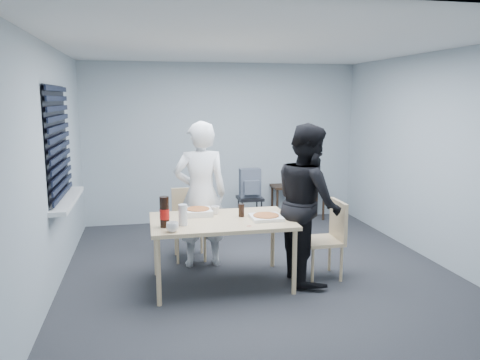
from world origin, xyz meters
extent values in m
plane|color=#2A2A2F|center=(0.00, 0.00, 0.00)|extent=(5.00, 5.00, 0.00)
plane|color=white|center=(0.00, 0.00, 2.60)|extent=(5.00, 5.00, 0.00)
plane|color=#ABB8BE|center=(0.00, 2.50, 1.30)|extent=(4.50, 0.00, 4.50)
plane|color=#ABB8BE|center=(0.00, -2.50, 1.30)|extent=(4.50, 0.00, 4.50)
plane|color=#ABB8BE|center=(-2.25, 0.00, 1.30)|extent=(0.00, 5.00, 5.00)
plane|color=#ABB8BE|center=(2.25, 0.00, 1.30)|extent=(0.00, 5.00, 5.00)
plane|color=black|center=(-2.23, 0.40, 1.55)|extent=(0.00, 1.30, 1.30)
cube|color=black|center=(-2.21, 0.40, 1.55)|extent=(0.04, 1.30, 1.25)
cube|color=silver|center=(-2.16, 0.40, 0.89)|extent=(0.18, 1.42, 0.05)
cube|color=beige|center=(-0.49, -0.26, 0.72)|extent=(1.52, 0.96, 0.04)
cylinder|color=beige|center=(-1.19, -0.68, 0.35)|extent=(0.05, 0.05, 0.70)
cylinder|color=beige|center=(-1.19, 0.16, 0.35)|extent=(0.05, 0.05, 0.70)
cylinder|color=beige|center=(0.21, -0.68, 0.35)|extent=(0.05, 0.05, 0.70)
cylinder|color=beige|center=(0.21, 0.16, 0.35)|extent=(0.05, 0.05, 0.70)
cube|color=beige|center=(-0.75, 0.65, 0.43)|extent=(0.42, 0.42, 0.04)
cube|color=beige|center=(-0.75, 0.84, 0.67)|extent=(0.42, 0.04, 0.44)
cylinder|color=beige|center=(-0.92, 0.48, 0.21)|extent=(0.03, 0.03, 0.41)
cylinder|color=beige|center=(-0.92, 0.82, 0.21)|extent=(0.03, 0.03, 0.41)
cylinder|color=beige|center=(-0.58, 0.48, 0.21)|extent=(0.03, 0.03, 0.41)
cylinder|color=beige|center=(-0.58, 0.82, 0.21)|extent=(0.03, 0.03, 0.41)
cube|color=beige|center=(0.66, -0.29, 0.43)|extent=(0.42, 0.42, 0.04)
cube|color=beige|center=(0.85, -0.29, 0.67)|extent=(0.04, 0.42, 0.44)
cylinder|color=beige|center=(0.49, -0.46, 0.21)|extent=(0.03, 0.03, 0.41)
cylinder|color=beige|center=(0.49, -0.12, 0.21)|extent=(0.03, 0.03, 0.41)
cylinder|color=beige|center=(0.83, -0.46, 0.21)|extent=(0.03, 0.03, 0.41)
cylinder|color=beige|center=(0.83, -0.12, 0.21)|extent=(0.03, 0.03, 0.41)
imported|color=white|center=(-0.63, 0.40, 0.89)|extent=(0.65, 0.42, 1.77)
imported|color=black|center=(0.48, -0.30, 0.89)|extent=(0.47, 0.86, 1.77)
cube|color=#311E14|center=(1.24, 2.28, 0.57)|extent=(0.89, 0.40, 0.04)
cylinder|color=#311E14|center=(0.84, 2.12, 0.28)|extent=(0.04, 0.04, 0.55)
cylinder|color=#311E14|center=(0.84, 2.44, 0.28)|extent=(0.04, 0.04, 0.55)
cylinder|color=#311E14|center=(1.65, 2.12, 0.28)|extent=(0.04, 0.04, 0.55)
cylinder|color=#311E14|center=(1.65, 2.44, 0.28)|extent=(0.04, 0.04, 0.55)
cube|color=black|center=(0.30, 1.79, 0.50)|extent=(0.38, 0.38, 0.04)
cylinder|color=black|center=(0.15, 1.64, 0.24)|extent=(0.04, 0.04, 0.48)
cylinder|color=black|center=(0.15, 1.94, 0.24)|extent=(0.04, 0.04, 0.48)
cylinder|color=black|center=(0.45, 1.64, 0.24)|extent=(0.04, 0.04, 0.48)
cylinder|color=black|center=(0.45, 1.94, 0.24)|extent=(0.04, 0.04, 0.48)
cube|color=slate|center=(0.30, 1.79, 0.75)|extent=(0.32, 0.17, 0.45)
cube|color=slate|center=(0.30, 1.67, 0.69)|extent=(0.23, 0.06, 0.21)
cube|color=white|center=(-0.72, -0.01, 0.75)|extent=(0.30, 0.30, 0.03)
cube|color=white|center=(-0.72, -0.01, 0.79)|extent=(0.30, 0.30, 0.03)
cylinder|color=#CC7F38|center=(-0.72, -0.01, 0.81)|extent=(0.26, 0.26, 0.01)
cube|color=white|center=(-0.01, -0.34, 0.76)|extent=(0.33, 0.33, 0.03)
cylinder|color=#CC7F38|center=(-0.01, -0.34, 0.78)|extent=(0.28, 0.28, 0.01)
imported|color=white|center=(-1.04, -0.64, 0.79)|extent=(0.17, 0.17, 0.10)
imported|color=white|center=(-0.52, -0.02, 0.78)|extent=(0.10, 0.10, 0.09)
cylinder|color=black|center=(-0.26, -0.19, 0.81)|extent=(0.07, 0.07, 0.14)
cylinder|color=black|center=(-1.11, -0.45, 0.90)|extent=(0.09, 0.09, 0.32)
cylinder|color=red|center=(-1.11, -0.45, 0.88)|extent=(0.10, 0.10, 0.11)
cylinder|color=silver|center=(-0.92, -0.41, 0.85)|extent=(0.11, 0.11, 0.22)
torus|color=red|center=(-0.26, -0.59, 0.74)|extent=(0.06, 0.06, 0.00)
cube|color=white|center=(1.09, 2.25, 0.59)|extent=(0.30, 0.34, 0.00)
cube|color=black|center=(1.46, 2.27, 0.62)|extent=(0.16, 0.13, 0.06)
camera|label=1|loc=(-1.29, -5.11, 2.03)|focal=35.00mm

